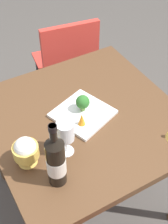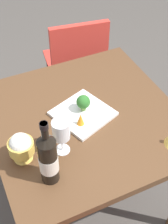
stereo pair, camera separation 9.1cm
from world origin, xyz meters
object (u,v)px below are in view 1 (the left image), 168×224
Objects in this scene: wine_bottle at (56,161)px; carrot_garnish_right at (82,119)px; broccoli_floret at (83,102)px; wine_glass at (65,132)px; serving_plate at (83,113)px; chair_near_window at (68,60)px; carrot_garnish_left at (84,98)px; rice_bowl at (26,151)px.

carrot_garnish_right is (-0.21, 0.23, -0.08)m from wine_bottle.
broccoli_floret is at bearing 147.77° from carrot_garnish_right.
serving_plate is (-0.16, 0.18, -0.12)m from wine_glass.
wine_bottle is at bearing -44.99° from serving_plate.
carrot_garnish_right is (0.80, -0.33, 0.27)m from chair_near_window.
carrot_garnish_right is (-0.10, 0.13, -0.08)m from wine_glass.
broccoli_floret is 1.63× the size of carrot_garnish_left.
wine_glass is 0.27m from serving_plate.
broccoli_floret is at bearing 158.27° from serving_plate.
broccoli_floret reaches higher than chair_near_window.
carrot_garnish_right is at bearing 126.44° from wine_glass.
wine_bottle is 0.17m from rice_bowl.
wine_glass is 0.18m from carrot_garnish_right.
carrot_garnish_left is (-0.07, 0.04, 0.03)m from serving_plate.
wine_glass is 0.33m from carrot_garnish_left.
wine_bottle is 0.32m from carrot_garnish_right.
broccoli_floret is 1.34× the size of carrot_garnish_right.
broccoli_floret is at bearing -102.69° from chair_near_window.
carrot_garnish_right is at bearing 132.42° from wine_bottle.
serving_plate is 0.09m from carrot_garnish_right.
carrot_garnish_right is at bearing -32.23° from broccoli_floret.
wine_bottle is at bearing -47.58° from carrot_garnish_right.
chair_near_window is at bearing 152.66° from wine_glass.
wine_glass reaches higher than serving_plate.
wine_bottle is (1.01, -0.56, 0.35)m from chair_near_window.
carrot_garnish_right is at bearing -103.93° from chair_near_window.
chair_near_window reaches higher than carrot_garnish_left.
wine_glass is 2.80× the size of carrot_garnish_right.
rice_bowl is 0.38m from serving_plate.
carrot_garnish_left is (-0.23, 0.22, -0.09)m from wine_glass.
wine_glass is at bearing -43.70° from carrot_garnish_left.
chair_near_window is 0.90m from carrot_garnish_right.
broccoli_floret is (-0.18, 0.19, -0.06)m from wine_glass.
broccoli_floret is (-0.02, 0.01, 0.06)m from serving_plate.
rice_bowl is at bearing -100.91° from wine_glass.
carrot_garnish_right is at bearing -33.18° from carrot_garnish_left.
chair_near_window is 16.18× the size of carrot_garnish_left.
rice_bowl is 0.38m from broccoli_floret.
rice_bowl reaches higher than chair_near_window.
rice_bowl is 0.44× the size of serving_plate.
carrot_garnish_left is at bearing 116.77° from rice_bowl.
wine_glass is at bearing -108.80° from chair_near_window.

